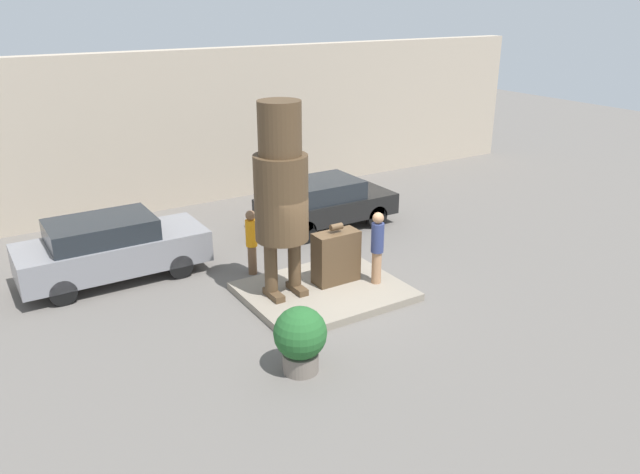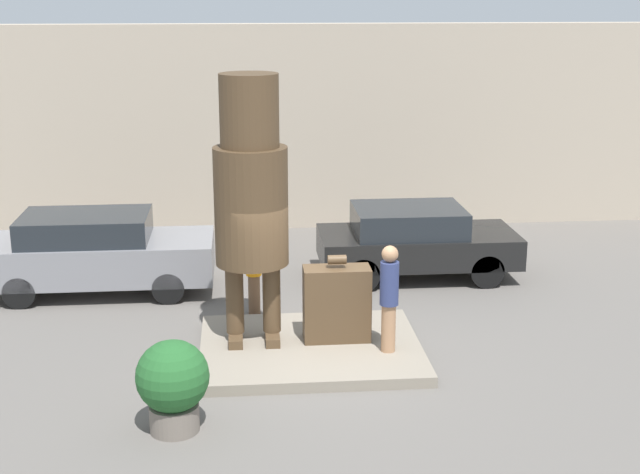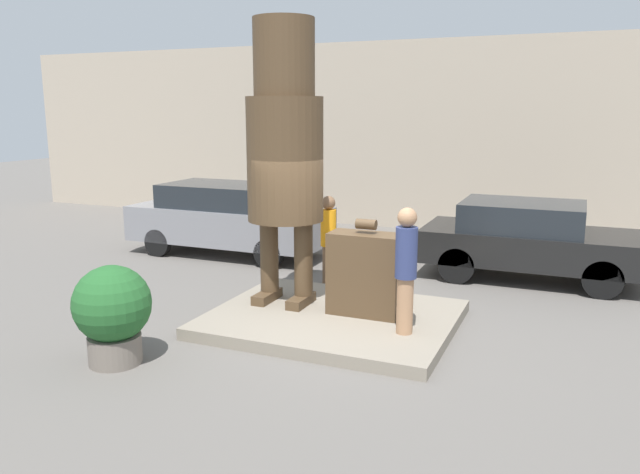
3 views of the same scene
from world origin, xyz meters
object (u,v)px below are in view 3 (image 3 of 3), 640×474
at_px(parked_car_black, 529,238).
at_px(planter_pot, 113,311).
at_px(statue_figure, 285,141).
at_px(tourist, 406,266).
at_px(parked_car_grey, 228,217).
at_px(worker_hivis, 328,237).
at_px(giant_suitcase, 365,274).

relative_size(parked_car_black, planter_pot, 3.13).
xyz_separation_m(statue_figure, tourist, (2.16, -0.68, -1.61)).
xyz_separation_m(tourist, parked_car_grey, (-5.21, 3.93, -0.31)).
distance_m(tourist, parked_car_grey, 6.53).
height_order(statue_figure, worker_hivis, statue_figure).
bearing_deg(giant_suitcase, statue_figure, 175.75).
bearing_deg(parked_car_grey, statue_figure, -46.79).
xyz_separation_m(giant_suitcase, parked_car_black, (2.06, 3.75, -0.01)).
bearing_deg(planter_pot, parked_car_black, 54.41).
bearing_deg(statue_figure, giant_suitcase, -4.25).
relative_size(tourist, parked_car_black, 0.43).
bearing_deg(parked_car_grey, worker_hivis, -26.44).
bearing_deg(parked_car_black, statue_figure, -133.33).
bearing_deg(parked_car_grey, tourist, -37.02).
xyz_separation_m(statue_figure, planter_pot, (-1.15, -2.76, -2.05)).
bearing_deg(parked_car_black, planter_pot, -125.59).
bearing_deg(planter_pot, giant_suitcase, 46.41).
bearing_deg(worker_hivis, parked_car_grey, 153.56).
height_order(statue_figure, tourist, statue_figure).
relative_size(tourist, planter_pot, 1.36).
bearing_deg(tourist, giant_suitcase, 143.21).
bearing_deg(parked_car_grey, planter_pot, -72.43).
distance_m(giant_suitcase, worker_hivis, 2.26).
height_order(giant_suitcase, planter_pot, giant_suitcase).
relative_size(statue_figure, worker_hivis, 2.60).
height_order(tourist, planter_pot, tourist).
distance_m(giant_suitcase, tourist, 1.03).
bearing_deg(tourist, worker_hivis, 131.55).
bearing_deg(parked_car_black, tourist, -106.46).
xyz_separation_m(giant_suitcase, tourist, (0.78, -0.58, 0.34)).
xyz_separation_m(statue_figure, giant_suitcase, (1.38, -0.10, -1.95)).
xyz_separation_m(parked_car_black, planter_pot, (-4.59, -6.41, -0.09)).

